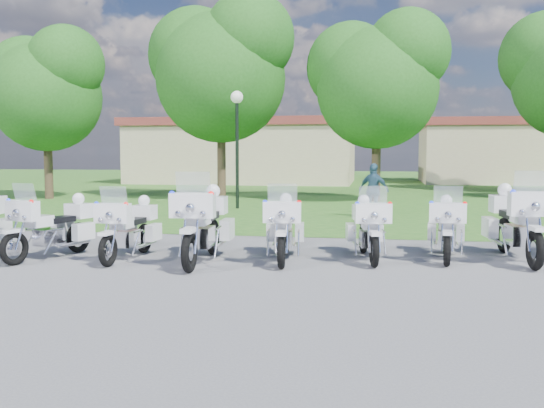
% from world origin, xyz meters
% --- Properties ---
extents(ground, '(100.00, 100.00, 0.00)m').
position_xyz_m(ground, '(0.00, 0.00, 0.00)').
color(ground, '#5A5A5F').
rests_on(ground, ground).
extents(grass_lawn, '(100.00, 48.00, 0.01)m').
position_xyz_m(grass_lawn, '(0.00, 27.00, 0.00)').
color(grass_lawn, '#255E1D').
rests_on(grass_lawn, ground).
extents(motorcycle_1, '(1.12, 2.13, 1.47)m').
position_xyz_m(motorcycle_1, '(-3.59, -0.49, 0.62)').
color(motorcycle_1, black).
rests_on(motorcycle_1, ground).
extents(motorcycle_2, '(0.74, 2.12, 1.42)m').
position_xyz_m(motorcycle_2, '(-2.10, -0.33, 0.60)').
color(motorcycle_2, black).
rests_on(motorcycle_2, ground).
extents(motorcycle_3, '(0.89, 2.54, 1.70)m').
position_xyz_m(motorcycle_3, '(-0.61, -0.41, 0.71)').
color(motorcycle_3, black).
rests_on(motorcycle_3, ground).
extents(motorcycle_4, '(0.85, 2.21, 1.48)m').
position_xyz_m(motorcycle_4, '(0.83, 0.03, 0.62)').
color(motorcycle_4, black).
rests_on(motorcycle_4, ground).
extents(motorcycle_5, '(0.89, 2.13, 1.43)m').
position_xyz_m(motorcycle_5, '(2.38, 0.40, 0.60)').
color(motorcycle_5, black).
rests_on(motorcycle_5, ground).
extents(motorcycle_6, '(0.81, 2.13, 1.43)m').
position_xyz_m(motorcycle_6, '(3.87, 0.73, 0.60)').
color(motorcycle_6, black).
rests_on(motorcycle_6, ground).
extents(motorcycle_7, '(0.96, 2.55, 1.71)m').
position_xyz_m(motorcycle_7, '(5.15, 0.80, 0.72)').
color(motorcycle_7, black).
rests_on(motorcycle_7, ground).
extents(lamp_post, '(0.44, 0.44, 4.16)m').
position_xyz_m(lamp_post, '(-2.35, 9.84, 3.14)').
color(lamp_post, black).
rests_on(lamp_post, ground).
extents(tree_0, '(5.44, 4.65, 7.26)m').
position_xyz_m(tree_0, '(-11.38, 12.83, 4.80)').
color(tree_0, '#38281C').
rests_on(tree_0, ground).
extents(tree_1, '(6.41, 5.47, 8.55)m').
position_xyz_m(tree_1, '(-4.03, 13.96, 5.66)').
color(tree_1, '#38281C').
rests_on(tree_1, ground).
extents(tree_2, '(5.70, 4.86, 7.60)m').
position_xyz_m(tree_2, '(2.47, 13.74, 5.03)').
color(tree_2, '#38281C').
rests_on(tree_2, ground).
extents(building_west, '(14.56, 8.32, 4.10)m').
position_xyz_m(building_west, '(-6.00, 28.00, 2.07)').
color(building_west, tan).
rests_on(building_west, ground).
extents(building_east, '(11.44, 7.28, 4.10)m').
position_xyz_m(building_east, '(11.00, 30.00, 2.07)').
color(building_east, tan).
rests_on(building_east, ground).
extents(bystander_c, '(1.05, 0.76, 1.66)m').
position_xyz_m(bystander_c, '(2.46, 7.70, 0.83)').
color(bystander_c, '#2E5470').
rests_on(bystander_c, ground).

